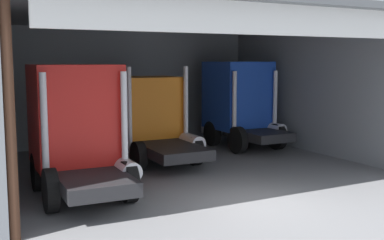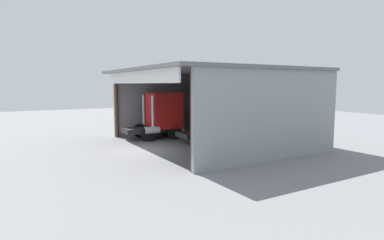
# 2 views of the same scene
# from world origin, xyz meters

# --- Properties ---
(ground_plane) EXTENTS (80.00, 80.00, 0.00)m
(ground_plane) POSITION_xyz_m (0.00, 0.00, 0.00)
(ground_plane) COLOR slate
(ground_plane) RESTS_ON ground
(workshop_shed) EXTENTS (13.61, 11.85, 5.51)m
(workshop_shed) POSITION_xyz_m (0.00, 6.28, 3.82)
(workshop_shed) COLOR gray
(workshop_shed) RESTS_ON ground
(truck_red_right_bay) EXTENTS (2.59, 4.82, 3.75)m
(truck_red_right_bay) POSITION_xyz_m (-4.05, 3.23, 1.98)
(truck_red_right_bay) COLOR red
(truck_red_right_bay) RESTS_ON ground
(truck_orange_center_left_bay) EXTENTS (2.71, 5.27, 3.64)m
(truck_orange_center_left_bay) POSITION_xyz_m (-0.30, 6.70, 1.68)
(truck_orange_center_left_bay) COLOR orange
(truck_orange_center_left_bay) RESTS_ON ground
(truck_blue_center_bay) EXTENTS (2.52, 4.42, 3.81)m
(truck_blue_center_bay) POSITION_xyz_m (4.39, 7.49, 2.02)
(truck_blue_center_bay) COLOR #1E47B7
(truck_blue_center_bay) RESTS_ON ground
(oil_drum) EXTENTS (0.58, 0.58, 0.88)m
(oil_drum) POSITION_xyz_m (2.57, 10.12, 0.44)
(oil_drum) COLOR #194CB2
(oil_drum) RESTS_ON ground
(tool_cart) EXTENTS (0.90, 0.60, 1.00)m
(tool_cart) POSITION_xyz_m (2.11, 9.45, 0.50)
(tool_cart) COLOR black
(tool_cart) RESTS_ON ground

